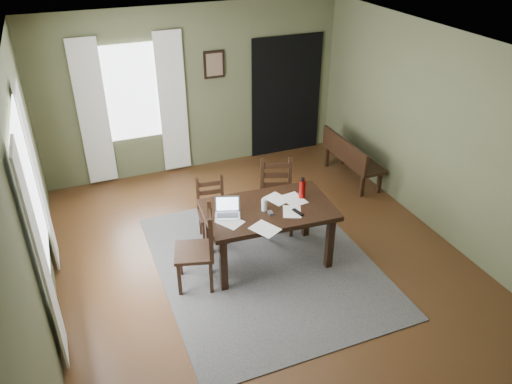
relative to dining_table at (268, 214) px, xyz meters
name	(u,v)px	position (x,y,z in m)	size (l,w,h in m)	color
ground	(265,264)	(-0.07, -0.06, -0.70)	(5.00, 6.00, 0.01)	#492C16
room_shell	(266,134)	(-0.07, -0.06, 1.11)	(5.02, 6.02, 2.71)	#555A3B
rug	(265,263)	(-0.07, -0.06, -0.69)	(2.60, 3.20, 0.01)	#484848
dining_table	(268,214)	(0.00, 0.00, 0.00)	(1.62, 1.04, 0.78)	black
chair_end	(199,249)	(-0.93, -0.12, -0.19)	(0.56, 0.56, 1.03)	black
chair_back_left	(212,211)	(-0.50, 0.75, -0.27)	(0.43, 0.43, 0.87)	black
chair_back_right	(277,197)	(0.40, 0.64, -0.19)	(0.57, 0.57, 1.03)	black
bench	(350,155)	(2.09, 1.50, -0.26)	(0.42, 1.30, 0.74)	black
laptop	(227,210)	(-0.51, 0.06, 0.15)	(0.36, 0.32, 0.20)	#B7B7BC
computer_mouse	(270,213)	(-0.03, -0.14, 0.11)	(0.05, 0.09, 0.03)	#3F3F42
tv_remote	(298,212)	(0.28, -0.24, 0.11)	(0.05, 0.17, 0.02)	black
drinking_glass	(264,205)	(-0.07, -0.03, 0.17)	(0.07, 0.07, 0.15)	silver
water_bottle	(302,189)	(0.48, 0.07, 0.22)	(0.10, 0.10, 0.28)	#A70F0C
paper_a	(230,222)	(-0.54, -0.12, 0.10)	(0.22, 0.29, 0.00)	white
paper_b	(292,212)	(0.23, -0.19, 0.10)	(0.21, 0.28, 0.00)	white
paper_c	(277,199)	(0.18, 0.15, 0.10)	(0.22, 0.29, 0.00)	white
paper_d	(294,199)	(0.37, 0.06, 0.10)	(0.24, 0.31, 0.00)	white
paper_e	(265,229)	(-0.22, -0.40, 0.10)	(0.24, 0.31, 0.00)	white
window_left	(32,195)	(-2.54, 0.14, 0.75)	(0.01, 1.30, 1.70)	white
window_back	(132,93)	(-1.07, 2.91, 0.75)	(1.00, 0.01, 1.50)	white
curtain_left_near	(43,262)	(-2.51, -0.68, 0.50)	(0.03, 0.48, 2.30)	silver
curtain_left_far	(39,180)	(-2.51, 0.96, 0.50)	(0.03, 0.48, 2.30)	silver
curtain_back_left	(93,114)	(-1.69, 2.88, 0.50)	(0.44, 0.03, 2.30)	silver
curtain_back_right	(173,104)	(-0.45, 2.88, 0.50)	(0.44, 0.03, 2.30)	silver
framed_picture	(214,64)	(0.28, 2.91, 1.05)	(0.34, 0.03, 0.44)	black
doorway_back	(286,96)	(1.58, 2.91, 0.35)	(1.30, 0.03, 2.10)	black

